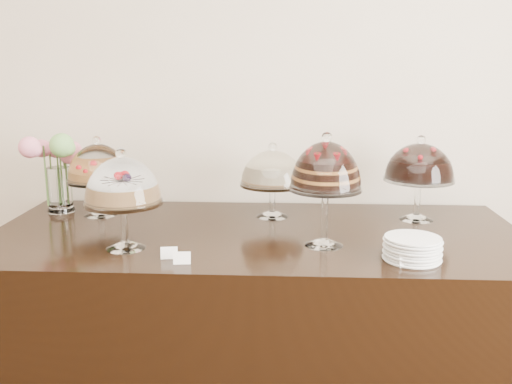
{
  "coord_description": "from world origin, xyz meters",
  "views": [
    {
      "loc": [
        0.37,
        0.19,
        1.58
      ],
      "look_at": [
        0.25,
        2.4,
        1.08
      ],
      "focal_mm": 40.0,
      "sensor_mm": 36.0,
      "label": 1
    }
  ],
  "objects_px": {
    "cake_stand_sugar_sponge": "(123,186)",
    "flower_vase": "(58,162)",
    "cake_stand_cheesecake": "(273,171)",
    "cake_stand_fruit_tart": "(98,167)",
    "cake_stand_choco_layer": "(326,171)",
    "cake_stand_dark_choco": "(420,166)",
    "plate_stack": "(412,249)",
    "display_counter": "(257,331)"
  },
  "relations": [
    {
      "from": "cake_stand_sugar_sponge",
      "to": "flower_vase",
      "type": "bearing_deg",
      "value": 131.45
    },
    {
      "from": "cake_stand_cheesecake",
      "to": "cake_stand_fruit_tart",
      "type": "relative_size",
      "value": 0.93
    },
    {
      "from": "cake_stand_choco_layer",
      "to": "cake_stand_sugar_sponge",
      "type": "bearing_deg",
      "value": -174.3
    },
    {
      "from": "cake_stand_sugar_sponge",
      "to": "cake_stand_choco_layer",
      "type": "bearing_deg",
      "value": 5.7
    },
    {
      "from": "cake_stand_dark_choco",
      "to": "plate_stack",
      "type": "xyz_separation_m",
      "value": [
        -0.13,
        -0.54,
        -0.2
      ]
    },
    {
      "from": "cake_stand_cheesecake",
      "to": "cake_stand_dark_choco",
      "type": "distance_m",
      "value": 0.65
    },
    {
      "from": "cake_stand_fruit_tart",
      "to": "flower_vase",
      "type": "distance_m",
      "value": 0.21
    },
    {
      "from": "cake_stand_fruit_tart",
      "to": "cake_stand_choco_layer",
      "type": "bearing_deg",
      "value": -21.52
    },
    {
      "from": "display_counter",
      "to": "flower_vase",
      "type": "bearing_deg",
      "value": 163.97
    },
    {
      "from": "cake_stand_dark_choco",
      "to": "flower_vase",
      "type": "distance_m",
      "value": 1.63
    },
    {
      "from": "cake_stand_cheesecake",
      "to": "cake_stand_sugar_sponge",
      "type": "bearing_deg",
      "value": -138.15
    },
    {
      "from": "cake_stand_cheesecake",
      "to": "cake_stand_fruit_tart",
      "type": "bearing_deg",
      "value": -178.75
    },
    {
      "from": "cake_stand_choco_layer",
      "to": "plate_stack",
      "type": "xyz_separation_m",
      "value": [
        0.3,
        -0.15,
        -0.25
      ]
    },
    {
      "from": "display_counter",
      "to": "cake_stand_fruit_tart",
      "type": "height_order",
      "value": "cake_stand_fruit_tart"
    },
    {
      "from": "cake_stand_choco_layer",
      "to": "cake_stand_cheesecake",
      "type": "distance_m",
      "value": 0.47
    },
    {
      "from": "cake_stand_sugar_sponge",
      "to": "cake_stand_cheesecake",
      "type": "bearing_deg",
      "value": 41.85
    },
    {
      "from": "display_counter",
      "to": "plate_stack",
      "type": "distance_m",
      "value": 0.82
    },
    {
      "from": "flower_vase",
      "to": "display_counter",
      "type": "bearing_deg",
      "value": -16.03
    },
    {
      "from": "cake_stand_sugar_sponge",
      "to": "cake_stand_choco_layer",
      "type": "relative_size",
      "value": 0.88
    },
    {
      "from": "display_counter",
      "to": "cake_stand_dark_choco",
      "type": "relative_size",
      "value": 5.82
    },
    {
      "from": "cake_stand_choco_layer",
      "to": "flower_vase",
      "type": "bearing_deg",
      "value": 160.11
    },
    {
      "from": "cake_stand_cheesecake",
      "to": "flower_vase",
      "type": "xyz_separation_m",
      "value": [
        -0.99,
        0.02,
        0.03
      ]
    },
    {
      "from": "cake_stand_choco_layer",
      "to": "flower_vase",
      "type": "distance_m",
      "value": 1.28
    },
    {
      "from": "cake_stand_sugar_sponge",
      "to": "cake_stand_fruit_tart",
      "type": "distance_m",
      "value": 0.53
    },
    {
      "from": "cake_stand_fruit_tart",
      "to": "cake_stand_cheesecake",
      "type": "bearing_deg",
      "value": 1.25
    },
    {
      "from": "cake_stand_cheesecake",
      "to": "cake_stand_dark_choco",
      "type": "relative_size",
      "value": 0.9
    },
    {
      "from": "cake_stand_cheesecake",
      "to": "cake_stand_dark_choco",
      "type": "height_order",
      "value": "cake_stand_dark_choco"
    },
    {
      "from": "cake_stand_cheesecake",
      "to": "cake_stand_dark_choco",
      "type": "xyz_separation_m",
      "value": [
        0.64,
        -0.02,
        0.03
      ]
    },
    {
      "from": "flower_vase",
      "to": "cake_stand_cheesecake",
      "type": "bearing_deg",
      "value": -1.37
    },
    {
      "from": "flower_vase",
      "to": "cake_stand_dark_choco",
      "type": "bearing_deg",
      "value": -1.51
    },
    {
      "from": "cake_stand_cheesecake",
      "to": "cake_stand_fruit_tart",
      "type": "height_order",
      "value": "cake_stand_fruit_tart"
    },
    {
      "from": "cake_stand_sugar_sponge",
      "to": "cake_stand_dark_choco",
      "type": "distance_m",
      "value": 1.27
    },
    {
      "from": "display_counter",
      "to": "cake_stand_cheesecake",
      "type": "relative_size",
      "value": 6.48
    },
    {
      "from": "display_counter",
      "to": "cake_stand_sugar_sponge",
      "type": "bearing_deg",
      "value": -153.46
    },
    {
      "from": "plate_stack",
      "to": "cake_stand_sugar_sponge",
      "type": "bearing_deg",
      "value": 175.75
    },
    {
      "from": "cake_stand_sugar_sponge",
      "to": "cake_stand_fruit_tart",
      "type": "bearing_deg",
      "value": 117.79
    },
    {
      "from": "cake_stand_sugar_sponge",
      "to": "cake_stand_dark_choco",
      "type": "relative_size",
      "value": 1.01
    },
    {
      "from": "display_counter",
      "to": "flower_vase",
      "type": "relative_size",
      "value": 5.81
    },
    {
      "from": "cake_stand_fruit_tart",
      "to": "cake_stand_dark_choco",
      "type": "bearing_deg",
      "value": -0.09
    },
    {
      "from": "cake_stand_cheesecake",
      "to": "display_counter",
      "type": "bearing_deg",
      "value": -103.56
    },
    {
      "from": "display_counter",
      "to": "plate_stack",
      "type": "relative_size",
      "value": 10.98
    },
    {
      "from": "display_counter",
      "to": "cake_stand_cheesecake",
      "type": "distance_m",
      "value": 0.71
    }
  ]
}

